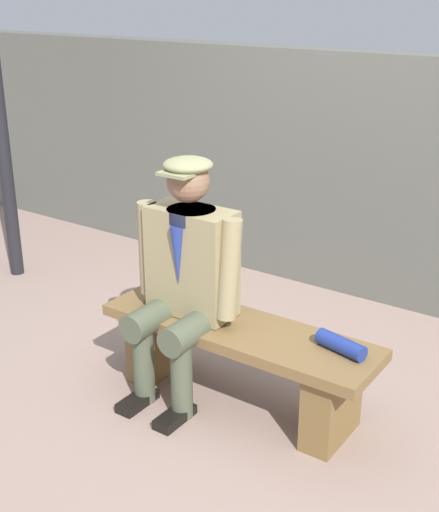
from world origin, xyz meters
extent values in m
plane|color=gray|center=(0.00, 0.00, 0.00)|extent=(30.00, 30.00, 0.00)
cube|color=brown|center=(0.00, 0.00, 0.42)|extent=(1.45, 0.42, 0.06)
cube|color=brown|center=(-0.53, 0.00, 0.19)|extent=(0.16, 0.36, 0.39)
cube|color=brown|center=(0.53, 0.00, 0.19)|extent=(0.16, 0.36, 0.39)
cube|color=#978960|center=(0.28, 0.00, 0.73)|extent=(0.45, 0.22, 0.56)
cylinder|color=#1E2338|center=(0.28, 0.00, 0.98)|extent=(0.25, 0.25, 0.06)
cone|color=navy|center=(0.28, 0.12, 0.79)|extent=(0.07, 0.07, 0.31)
sphere|color=#8C664C|center=(0.28, 0.02, 1.15)|extent=(0.21, 0.21, 0.21)
ellipsoid|color=gray|center=(0.28, 0.02, 1.23)|extent=(0.24, 0.24, 0.07)
cube|color=gray|center=(0.28, 0.12, 1.20)|extent=(0.17, 0.10, 0.02)
cylinder|color=#4D5540|center=(0.16, 0.13, 0.45)|extent=(0.15, 0.44, 0.15)
cylinder|color=#4D5540|center=(0.16, 0.26, 0.22)|extent=(0.11, 0.11, 0.45)
cube|color=black|center=(0.16, 0.32, 0.03)|extent=(0.10, 0.24, 0.05)
cylinder|color=#978960|center=(0.03, 0.04, 0.76)|extent=(0.11, 0.16, 0.51)
cylinder|color=#4D5540|center=(0.41, 0.13, 0.45)|extent=(0.15, 0.44, 0.15)
cylinder|color=#4D5540|center=(0.41, 0.26, 0.22)|extent=(0.11, 0.11, 0.45)
cube|color=black|center=(0.41, 0.32, 0.03)|extent=(0.10, 0.24, 0.05)
cylinder|color=#978960|center=(0.54, 0.04, 0.76)|extent=(0.11, 0.11, 0.50)
cylinder|color=navy|center=(-0.53, -0.05, 0.48)|extent=(0.26, 0.13, 0.08)
cube|color=#5B5C54|center=(0.00, -1.68, 0.82)|extent=(12.00, 0.24, 1.64)
camera|label=1|loc=(-1.68, 2.58, 2.03)|focal=48.35mm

